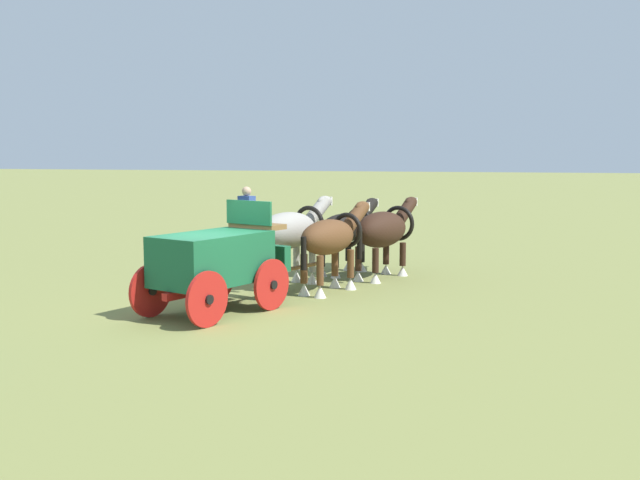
% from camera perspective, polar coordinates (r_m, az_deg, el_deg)
% --- Properties ---
extents(ground_plane, '(220.00, 220.00, 0.00)m').
position_cam_1_polar(ground_plane, '(16.97, -8.02, -5.46)').
color(ground_plane, olive).
extents(show_wagon, '(5.44, 2.91, 2.72)m').
position_cam_1_polar(show_wagon, '(16.86, -7.77, -1.46)').
color(show_wagon, '#195B38').
rests_on(show_wagon, ground).
extents(draft_horse_rear_near, '(3.10, 1.73, 2.31)m').
position_cam_1_polar(draft_horse_rear_near, '(19.88, -2.26, 0.58)').
color(draft_horse_rear_near, '#9E998E').
rests_on(draft_horse_rear_near, ground).
extents(draft_horse_rear_off, '(2.88, 1.61, 2.22)m').
position_cam_1_polar(draft_horse_rear_off, '(19.14, 0.84, 0.08)').
color(draft_horse_rear_off, brown).
rests_on(draft_horse_rear_off, ground).
extents(draft_horse_lead_near, '(2.88, 1.60, 2.12)m').
position_cam_1_polar(draft_horse_lead_near, '(22.02, 1.91, 0.75)').
color(draft_horse_lead_near, black).
rests_on(draft_horse_lead_near, ground).
extents(draft_horse_lead_off, '(3.07, 1.73, 2.20)m').
position_cam_1_polar(draft_horse_lead_off, '(21.31, 4.79, 0.71)').
color(draft_horse_lead_off, '#331E14').
rests_on(draft_horse_lead_off, ground).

